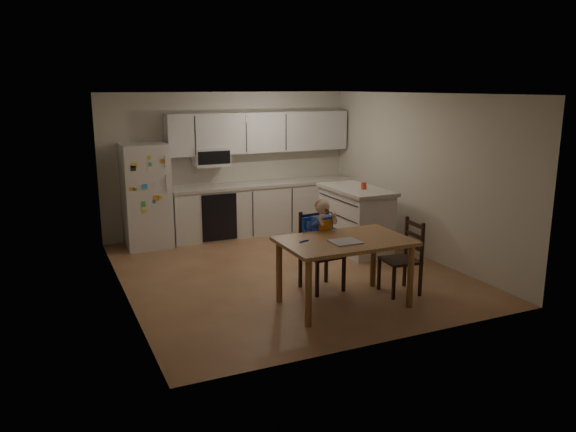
# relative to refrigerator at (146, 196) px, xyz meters

# --- Properties ---
(room) EXTENTS (4.52, 5.01, 2.51)m
(room) POSITION_rel_refrigerator_xyz_m (1.55, -1.67, 0.40)
(room) COLOR brown
(room) RESTS_ON ground
(refrigerator) EXTENTS (0.72, 0.70, 1.70)m
(refrigerator) POSITION_rel_refrigerator_xyz_m (0.00, 0.00, 0.00)
(refrigerator) COLOR silver
(refrigerator) RESTS_ON ground
(kitchen_run) EXTENTS (3.37, 0.62, 2.15)m
(kitchen_run) POSITION_rel_refrigerator_xyz_m (2.05, 0.09, 0.03)
(kitchen_run) COLOR silver
(kitchen_run) RESTS_ON ground
(kitchen_island) EXTENTS (0.72, 1.38, 1.02)m
(kitchen_island) POSITION_rel_refrigerator_xyz_m (3.02, -1.59, -0.34)
(kitchen_island) COLOR silver
(kitchen_island) RESTS_ON ground
(red_cup) EXTENTS (0.09, 0.09, 0.11)m
(red_cup) POSITION_rel_refrigerator_xyz_m (3.06, -1.74, 0.22)
(red_cup) COLOR red
(red_cup) RESTS_ON kitchen_island
(dining_table) EXTENTS (1.53, 0.98, 0.82)m
(dining_table) POSITION_rel_refrigerator_xyz_m (1.67, -3.57, -0.14)
(dining_table) COLOR brown
(dining_table) RESTS_ON ground
(napkin) EXTENTS (0.33, 0.29, 0.01)m
(napkin) POSITION_rel_refrigerator_xyz_m (1.62, -3.67, -0.02)
(napkin) COLOR #A1A1A5
(napkin) RESTS_ON dining_table
(toddler_spoon) EXTENTS (0.12, 0.06, 0.02)m
(toddler_spoon) POSITION_rel_refrigerator_xyz_m (1.18, -3.46, -0.02)
(toddler_spoon) COLOR #1741BA
(toddler_spoon) RESTS_ON dining_table
(chair_booster) EXTENTS (0.49, 0.49, 1.20)m
(chair_booster) POSITION_rel_refrigerator_xyz_m (1.67, -2.95, -0.13)
(chair_booster) COLOR black
(chair_booster) RESTS_ON ground
(chair_side) EXTENTS (0.46, 0.46, 0.95)m
(chair_side) POSITION_rel_refrigerator_xyz_m (2.62, -3.52, -0.31)
(chair_side) COLOR black
(chair_side) RESTS_ON ground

